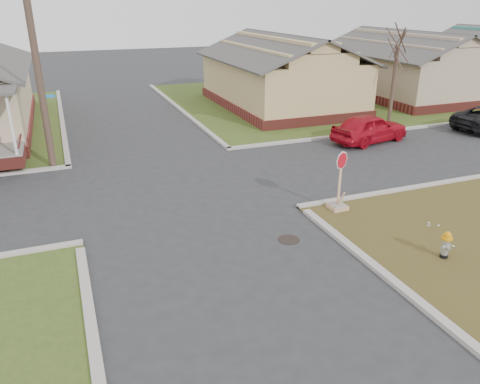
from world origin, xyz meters
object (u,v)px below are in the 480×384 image
object	(u,v)px
fire_hydrant	(446,243)
stop_sign	(338,197)
utility_pole	(35,53)
red_sedan	(370,128)

from	to	relation	value
fire_hydrant	stop_sign	world-z (taller)	stop_sign
utility_pole	stop_sign	bearing A→B (deg)	-42.31
red_sedan	fire_hydrant	bearing A→B (deg)	142.85
stop_sign	red_sedan	xyz separation A→B (m)	(5.88, 6.52, 0.22)
stop_sign	red_sedan	distance (m)	8.78
fire_hydrant	stop_sign	bearing A→B (deg)	88.90
fire_hydrant	red_sedan	world-z (taller)	red_sedan
stop_sign	fire_hydrant	bearing A→B (deg)	-77.26
stop_sign	red_sedan	size ratio (longest dim) A/B	0.49
utility_pole	fire_hydrant	bearing A→B (deg)	-50.39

